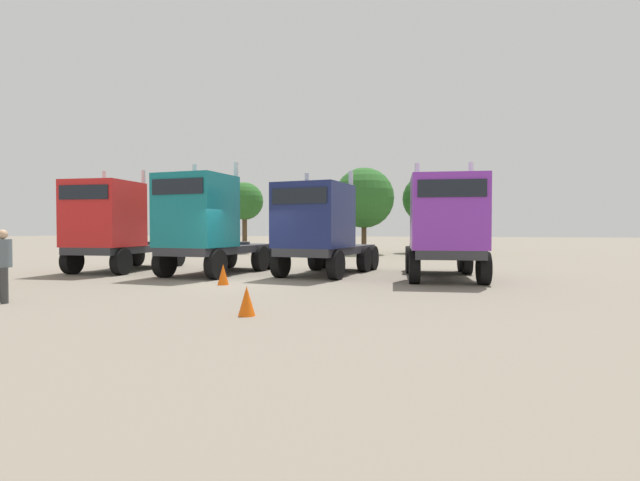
# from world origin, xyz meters

# --- Properties ---
(ground) EXTENTS (200.00, 200.00, 0.00)m
(ground) POSITION_xyz_m (0.00, 0.00, 0.00)
(ground) COLOR gray
(semi_truck_red) EXTENTS (2.98, 5.93, 4.33)m
(semi_truck_red) POSITION_xyz_m (-6.76, 2.42, 1.96)
(semi_truck_red) COLOR #333338
(semi_truck_red) RESTS_ON ground
(semi_truck_teal) EXTENTS (2.91, 6.06, 4.42)m
(semi_truck_teal) POSITION_xyz_m (-2.26, 2.12, 1.98)
(semi_truck_teal) COLOR #333338
(semi_truck_teal) RESTS_ON ground
(semi_truck_navy) EXTENTS (3.22, 5.96, 4.09)m
(semi_truck_navy) POSITION_xyz_m (1.99, 3.24, 1.87)
(semi_truck_navy) COLOR #333338
(semi_truck_navy) RESTS_ON ground
(semi_truck_purple) EXTENTS (3.22, 6.20, 4.20)m
(semi_truck_purple) POSITION_xyz_m (6.68, 2.82, 1.87)
(semi_truck_purple) COLOR #333338
(semi_truck_purple) RESTS_ON ground
(visitor_with_camera) EXTENTS (0.54, 0.54, 1.80)m
(visitor_with_camera) POSITION_xyz_m (-3.63, -5.29, 1.04)
(visitor_with_camera) COLOR #393939
(visitor_with_camera) RESTS_ON ground
(traffic_cone_near) EXTENTS (0.36, 0.36, 0.62)m
(traffic_cone_near) POSITION_xyz_m (2.82, -5.28, 0.31)
(traffic_cone_near) COLOR #F2590C
(traffic_cone_near) RESTS_ON ground
(traffic_cone_mid) EXTENTS (0.36, 0.36, 0.68)m
(traffic_cone_mid) POSITION_xyz_m (-0.21, -0.43, 0.34)
(traffic_cone_mid) COLOR #F2590C
(traffic_cone_mid) RESTS_ON ground
(oak_far_left) EXTENTS (2.80, 2.80, 5.30)m
(oak_far_left) POSITION_xyz_m (-8.09, 18.38, 3.86)
(oak_far_left) COLOR #4C3823
(oak_far_left) RESTS_ON ground
(oak_far_centre) EXTENTS (4.32, 4.32, 6.21)m
(oak_far_centre) POSITION_xyz_m (0.77, 19.44, 4.04)
(oak_far_centre) COLOR #4C3823
(oak_far_centre) RESTS_ON ground
(oak_far_right) EXTENTS (3.69, 3.69, 5.95)m
(oak_far_right) POSITION_xyz_m (5.04, 22.48, 4.09)
(oak_far_right) COLOR #4C3823
(oak_far_right) RESTS_ON ground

